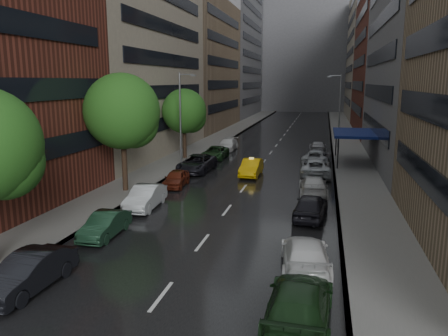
# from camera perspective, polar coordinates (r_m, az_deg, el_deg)

# --- Properties ---
(road) EXTENTS (14.00, 140.00, 0.01)m
(road) POSITION_cam_1_polar(r_m,az_deg,el_deg) (61.76, 7.24, 3.46)
(road) COLOR black
(road) RESTS_ON ground
(sidewalk_left) EXTENTS (4.00, 140.00, 0.15)m
(sidewalk_left) POSITION_cam_1_polar(r_m,az_deg,el_deg) (63.26, -0.92, 3.80)
(sidewalk_left) COLOR gray
(sidewalk_left) RESTS_ON ground
(sidewalk_right) EXTENTS (4.00, 140.00, 0.15)m
(sidewalk_right) POSITION_cam_1_polar(r_m,az_deg,el_deg) (61.54, 15.61, 3.17)
(sidewalk_right) COLOR gray
(sidewalk_right) RESTS_ON ground
(buildings_left) EXTENTS (8.00, 108.00, 38.00)m
(buildings_left) POSITION_cam_1_polar(r_m,az_deg,el_deg) (73.18, -4.02, 17.28)
(buildings_left) COLOR maroon
(buildings_left) RESTS_ON ground
(buildings_right) EXTENTS (8.05, 109.10, 36.00)m
(buildings_right) POSITION_cam_1_polar(r_m,az_deg,el_deg) (68.54, 21.27, 16.17)
(buildings_right) COLOR #937A5B
(buildings_right) RESTS_ON ground
(building_far) EXTENTS (40.00, 14.00, 32.00)m
(building_far) POSITION_cam_1_polar(r_m,az_deg,el_deg) (129.27, 10.55, 14.52)
(building_far) COLOR slate
(building_far) RESTS_ON ground
(tree_mid) EXTENTS (5.61, 5.61, 8.95)m
(tree_mid) POSITION_cam_1_polar(r_m,az_deg,el_deg) (33.31, -13.16, 7.20)
(tree_mid) COLOR #382619
(tree_mid) RESTS_ON ground
(tree_far) EXTENTS (4.74, 4.74, 7.56)m
(tree_far) POSITION_cam_1_polar(r_m,az_deg,el_deg) (47.02, -5.23, 7.39)
(tree_far) COLOR #382619
(tree_far) RESTS_ON ground
(taxi) EXTENTS (1.62, 4.55, 1.49)m
(taxi) POSITION_cam_1_polar(r_m,az_deg,el_deg) (39.05, 3.59, 0.07)
(taxi) COLOR yellow
(taxi) RESTS_ON ground
(parked_cars_left) EXTENTS (2.85, 42.23, 1.59)m
(parked_cars_left) POSITION_cam_1_polar(r_m,az_deg,el_deg) (37.56, -5.00, -0.42)
(parked_cars_left) COLOR black
(parked_cars_left) RESTS_ON ground
(parked_cars_right) EXTENTS (3.06, 43.22, 1.59)m
(parked_cars_right) POSITION_cam_1_polar(r_m,az_deg,el_deg) (33.33, 11.59, -2.07)
(parked_cars_right) COLOR #163216
(parked_cars_right) RESTS_ON ground
(street_lamp_left) EXTENTS (1.74, 0.22, 9.00)m
(street_lamp_left) POSITION_cam_1_polar(r_m,az_deg,el_deg) (43.27, -5.63, 6.68)
(street_lamp_left) COLOR gray
(street_lamp_left) RESTS_ON sidewalk_left
(street_lamp_right) EXTENTS (1.74, 0.22, 9.00)m
(street_lamp_right) POSITION_cam_1_polar(r_m,az_deg,el_deg) (56.04, 14.78, 7.41)
(street_lamp_right) COLOR gray
(street_lamp_right) RESTS_ON sidewalk_right
(awning) EXTENTS (4.00, 8.00, 3.12)m
(awning) POSITION_cam_1_polar(r_m,az_deg,el_deg) (46.30, 16.59, 4.38)
(awning) COLOR navy
(awning) RESTS_ON sidewalk_right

